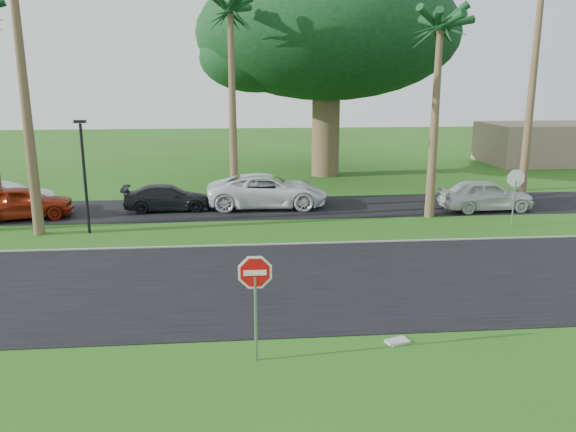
{
  "coord_description": "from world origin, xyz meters",
  "views": [
    {
      "loc": [
        0.16,
        -14.6,
        6.19
      ],
      "look_at": [
        1.81,
        3.35,
        1.8
      ],
      "focal_mm": 35.0,
      "sensor_mm": 36.0,
      "label": 1
    }
  ],
  "objects_px": {
    "stop_sign_near": "(255,286)",
    "stop_sign_far": "(515,186)",
    "car_red": "(21,203)",
    "car_minivan": "(268,191)",
    "car_pickup": "(486,195)",
    "car_dark": "(168,198)",
    "car_silver": "(4,198)"
  },
  "relations": [
    {
      "from": "car_minivan",
      "to": "car_dark",
      "type": "bearing_deg",
      "value": 94.36
    },
    {
      "from": "car_red",
      "to": "car_dark",
      "type": "bearing_deg",
      "value": -92.28
    },
    {
      "from": "car_red",
      "to": "car_pickup",
      "type": "bearing_deg",
      "value": -103.35
    },
    {
      "from": "car_red",
      "to": "car_minivan",
      "type": "relative_size",
      "value": 0.75
    },
    {
      "from": "car_red",
      "to": "car_minivan",
      "type": "height_order",
      "value": "car_minivan"
    },
    {
      "from": "stop_sign_far",
      "to": "car_dark",
      "type": "distance_m",
      "value": 15.89
    },
    {
      "from": "car_red",
      "to": "car_dark",
      "type": "height_order",
      "value": "car_red"
    },
    {
      "from": "stop_sign_near",
      "to": "stop_sign_far",
      "type": "distance_m",
      "value": 15.91
    },
    {
      "from": "stop_sign_near",
      "to": "car_pickup",
      "type": "distance_m",
      "value": 18.22
    },
    {
      "from": "car_minivan",
      "to": "car_red",
      "type": "bearing_deg",
      "value": 98.81
    },
    {
      "from": "car_dark",
      "to": "car_pickup",
      "type": "distance_m",
      "value": 15.4
    },
    {
      "from": "car_silver",
      "to": "car_dark",
      "type": "distance_m",
      "value": 7.63
    },
    {
      "from": "car_pickup",
      "to": "car_red",
      "type": "bearing_deg",
      "value": 87.29
    },
    {
      "from": "car_red",
      "to": "car_silver",
      "type": "bearing_deg",
      "value": 31.84
    },
    {
      "from": "stop_sign_far",
      "to": "car_pickup",
      "type": "bearing_deg",
      "value": -92.22
    },
    {
      "from": "stop_sign_near",
      "to": "car_dark",
      "type": "height_order",
      "value": "stop_sign_near"
    },
    {
      "from": "car_silver",
      "to": "car_dark",
      "type": "relative_size",
      "value": 1.05
    },
    {
      "from": "stop_sign_near",
      "to": "car_dark",
      "type": "distance_m",
      "value": 15.91
    },
    {
      "from": "stop_sign_far",
      "to": "stop_sign_near",
      "type": "bearing_deg",
      "value": 43.73
    },
    {
      "from": "stop_sign_far",
      "to": "car_minivan",
      "type": "bearing_deg",
      "value": -24.19
    },
    {
      "from": "car_silver",
      "to": "stop_sign_far",
      "type": "bearing_deg",
      "value": -113.65
    },
    {
      "from": "stop_sign_near",
      "to": "car_silver",
      "type": "bearing_deg",
      "value": 126.23
    },
    {
      "from": "stop_sign_near",
      "to": "car_red",
      "type": "bearing_deg",
      "value": 125.42
    },
    {
      "from": "stop_sign_near",
      "to": "stop_sign_far",
      "type": "xyz_separation_m",
      "value": [
        11.5,
        11.0,
        0.0
      ]
    },
    {
      "from": "stop_sign_near",
      "to": "car_red",
      "type": "distance_m",
      "value": 17.52
    },
    {
      "from": "car_red",
      "to": "car_dark",
      "type": "distance_m",
      "value": 6.53
    },
    {
      "from": "stop_sign_far",
      "to": "car_silver",
      "type": "distance_m",
      "value": 23.3
    },
    {
      "from": "stop_sign_near",
      "to": "stop_sign_far",
      "type": "relative_size",
      "value": 1.0
    },
    {
      "from": "car_red",
      "to": "stop_sign_near",
      "type": "bearing_deg",
      "value": -157.24
    },
    {
      "from": "stop_sign_near",
      "to": "car_minivan",
      "type": "distance_m",
      "value": 15.72
    },
    {
      "from": "car_minivan",
      "to": "car_pickup",
      "type": "xyz_separation_m",
      "value": [
        10.47,
        -1.66,
        -0.06
      ]
    },
    {
      "from": "car_red",
      "to": "car_pickup",
      "type": "height_order",
      "value": "car_red"
    }
  ]
}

